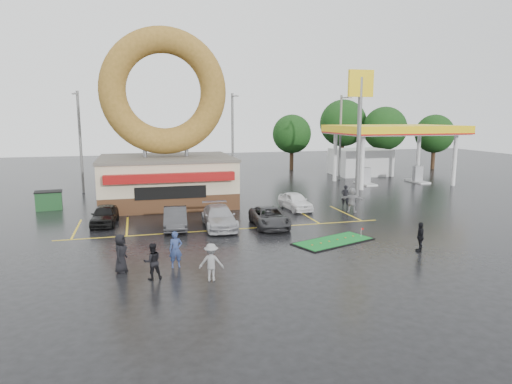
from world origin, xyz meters
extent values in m
plane|color=black|center=(0.00, 0.00, 0.00)|extent=(120.00, 120.00, 0.00)
cube|color=#472B19|center=(-3.00, 13.00, 0.60)|extent=(10.00, 8.00, 1.20)
cube|color=beige|center=(-3.00, 13.00, 2.35)|extent=(10.00, 8.00, 2.30)
cube|color=#59544C|center=(-3.00, 13.00, 3.60)|extent=(10.20, 8.20, 0.20)
cube|color=maroon|center=(-3.00, 8.70, 2.60)|extent=(9.00, 0.60, 0.60)
cylinder|color=slate|center=(-4.60, 13.00, 4.30)|extent=(0.30, 0.30, 1.20)
cylinder|color=slate|center=(-1.40, 13.00, 4.30)|extent=(0.30, 0.30, 1.20)
torus|color=brown|center=(-3.00, 13.00, 8.70)|extent=(9.60, 2.00, 9.60)
cylinder|color=silver|center=(15.00, 15.00, 2.50)|extent=(0.40, 0.40, 5.00)
cylinder|color=silver|center=(25.00, 15.00, 2.50)|extent=(0.40, 0.40, 5.00)
cylinder|color=silver|center=(15.00, 21.00, 2.50)|extent=(0.40, 0.40, 5.00)
cylinder|color=silver|center=(25.00, 21.00, 2.50)|extent=(0.40, 0.40, 5.00)
cube|color=silver|center=(20.00, 18.00, 5.25)|extent=(12.00, 8.00, 0.50)
cube|color=yellow|center=(20.00, 18.00, 5.55)|extent=(12.30, 8.30, 0.70)
cube|color=#99999E|center=(17.00, 18.00, 0.90)|extent=(0.90, 0.60, 1.60)
cube|color=#99999E|center=(23.00, 18.00, 0.90)|extent=(0.90, 0.60, 1.60)
cube|color=silver|center=(20.00, 25.00, 1.50)|extent=(6.00, 5.00, 3.00)
cylinder|color=slate|center=(13.00, 12.00, 5.00)|extent=(0.36, 0.36, 10.00)
cube|color=yellow|center=(13.00, 12.00, 9.50)|extent=(2.20, 0.30, 2.20)
cylinder|color=slate|center=(-10.00, 20.00, 4.50)|extent=(0.24, 0.24, 9.00)
cylinder|color=slate|center=(-10.00, 19.00, 8.70)|extent=(0.12, 2.00, 0.12)
cube|color=slate|center=(-10.00, 18.00, 8.65)|extent=(0.40, 0.18, 0.12)
cylinder|color=slate|center=(4.00, 21.00, 4.50)|extent=(0.24, 0.24, 9.00)
cylinder|color=slate|center=(4.00, 20.00, 8.70)|extent=(0.12, 2.00, 0.12)
cube|color=slate|center=(4.00, 19.00, 8.65)|extent=(0.40, 0.18, 0.12)
cylinder|color=slate|center=(16.00, 22.00, 4.50)|extent=(0.24, 0.24, 9.00)
cylinder|color=slate|center=(16.00, 21.00, 8.70)|extent=(0.12, 2.00, 0.12)
cube|color=slate|center=(16.00, 20.00, 8.65)|extent=(0.40, 0.18, 0.12)
cylinder|color=#332114|center=(26.00, 30.00, 1.44)|extent=(0.50, 0.50, 2.88)
sphere|color=black|center=(26.00, 30.00, 5.20)|extent=(5.60, 5.60, 5.60)
cylinder|color=#332114|center=(32.00, 28.00, 1.26)|extent=(0.50, 0.50, 2.52)
sphere|color=black|center=(32.00, 28.00, 4.55)|extent=(4.90, 4.90, 4.90)
cylinder|color=#332114|center=(22.00, 34.00, 1.62)|extent=(0.50, 0.50, 3.24)
sphere|color=black|center=(22.00, 34.00, 5.85)|extent=(6.30, 6.30, 6.30)
cylinder|color=#332114|center=(14.00, 32.00, 1.26)|extent=(0.50, 0.50, 2.52)
sphere|color=black|center=(14.00, 32.00, 4.55)|extent=(4.90, 4.90, 4.90)
imported|color=black|center=(-7.37, 6.68, 0.63)|extent=(1.79, 3.82, 1.26)
imported|color=#313134|center=(-3.10, 4.49, 0.65)|extent=(1.67, 4.03, 1.30)
imported|color=#A6A6AB|center=(-0.45, 4.03, 0.67)|extent=(2.05, 4.69, 1.34)
imported|color=#303033|center=(2.64, 3.51, 0.60)|extent=(2.26, 4.45, 1.21)
imported|color=white|center=(5.95, 8.00, 0.64)|extent=(1.83, 3.87, 1.28)
imported|color=navy|center=(-3.70, -2.84, 0.84)|extent=(0.62, 0.42, 1.67)
imported|color=black|center=(-4.79, -4.15, 0.79)|extent=(0.86, 0.72, 1.58)
imported|color=gray|center=(-2.40, -4.96, 0.80)|extent=(1.16, 0.85, 1.61)
imported|color=black|center=(-6.11, -2.91, 0.87)|extent=(0.80, 0.98, 1.74)
imported|color=black|center=(8.60, -3.53, 0.76)|extent=(0.66, 0.97, 1.53)
imported|color=gray|center=(9.60, 6.12, 0.90)|extent=(1.65, 1.42, 1.79)
imported|color=black|center=(9.92, 7.89, 0.85)|extent=(0.73, 0.61, 1.70)
cube|color=#1A4420|center=(-11.65, 12.72, 0.65)|extent=(1.93, 1.40, 1.30)
cube|color=black|center=(5.06, -0.77, 0.03)|extent=(4.99, 3.47, 0.05)
cube|color=#126E27|center=(5.06, -0.77, 0.06)|extent=(4.73, 3.20, 0.03)
cylinder|color=silver|center=(6.93, -0.41, 0.31)|extent=(0.02, 0.02, 0.52)
cube|color=red|center=(7.00, -0.41, 0.52)|extent=(0.14, 0.01, 0.10)
camera|label=1|loc=(-5.26, -23.20, 6.90)|focal=32.00mm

